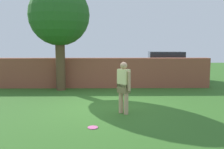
% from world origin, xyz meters
% --- Properties ---
extents(ground_plane, '(40.00, 40.00, 0.00)m').
position_xyz_m(ground_plane, '(0.00, 0.00, 0.00)').
color(ground_plane, '#336623').
extents(brick_wall, '(13.40, 0.50, 1.48)m').
position_xyz_m(brick_wall, '(-1.50, 3.87, 0.74)').
color(brick_wall, brown).
rests_on(brick_wall, ground).
extents(tree, '(2.79, 2.79, 4.87)m').
position_xyz_m(tree, '(-2.06, 3.22, 3.43)').
color(tree, brown).
rests_on(tree, ground).
extents(person, '(0.41, 0.41, 1.62)m').
position_xyz_m(person, '(0.66, -0.80, 0.90)').
color(person, tan).
rests_on(person, ground).
extents(car, '(4.32, 2.17, 1.72)m').
position_xyz_m(car, '(3.62, 6.28, 0.86)').
color(car, '#B7B7BC').
rests_on(car, ground).
extents(frisbee_pink, '(0.27, 0.27, 0.02)m').
position_xyz_m(frisbee_pink, '(-0.22, -2.11, 0.01)').
color(frisbee_pink, pink).
rests_on(frisbee_pink, ground).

